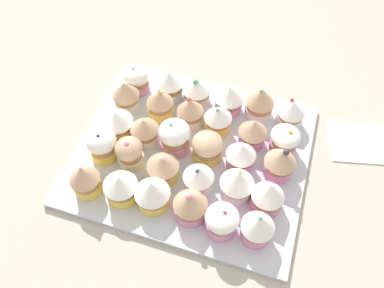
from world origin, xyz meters
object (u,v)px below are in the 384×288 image
(cupcake_6, at_px, (102,145))
(cupcake_24, at_px, (137,79))
(cupcake_19, at_px, (160,104))
(cupcake_27, at_px, (229,98))
(cupcake_20, at_px, (190,111))
(cupcake_29, at_px, (291,113))
(cupcake_8, at_px, (163,167))
(cupcake_13, at_px, (145,130))
(cupcake_3, at_px, (191,204))
(cupcake_11, at_px, (268,195))
(cupcake_5, at_px, (258,226))
(napkin, at_px, (364,142))
(cupcake_14, at_px, (174,137))
(cupcake_26, at_px, (197,90))
(cupcake_28, at_px, (260,102))
(cupcake_7, at_px, (130,153))
(cupcake_12, at_px, (118,122))
(cupcake_18, at_px, (126,95))
(cupcake_21, at_px, (218,119))
(cupcake_23, at_px, (284,140))
(cupcake_2, at_px, (152,193))
(cupcake_9, at_px, (198,178))
(cupcake_0, at_px, (85,179))
(baking_tray, at_px, (192,154))
(cupcake_25, at_px, (170,84))
(cupcake_4, at_px, (222,221))
(cupcake_16, at_px, (241,154))
(cupcake_17, at_px, (280,162))
(cupcake_10, at_px, (237,183))
(cupcake_15, at_px, (207,148))
(cupcake_22, at_px, (253,132))
(cupcake_1, at_px, (121,186))

(cupcake_6, height_order, cupcake_24, cupcake_6)
(cupcake_19, xyz_separation_m, cupcake_27, (0.14, 0.06, 0.00))
(cupcake_20, height_order, cupcake_29, cupcake_20)
(cupcake_8, relative_size, cupcake_13, 1.04)
(cupcake_8, xyz_separation_m, cupcake_24, (-0.14, 0.20, -0.00))
(cupcake_13, bearing_deg, cupcake_29, 26.63)
(cupcake_3, relative_size, cupcake_11, 1.01)
(cupcake_5, relative_size, napkin, 0.56)
(cupcake_14, distance_m, cupcake_26, 0.14)
(cupcake_11, xyz_separation_m, cupcake_29, (0.01, 0.21, -0.00))
(cupcake_8, distance_m, cupcake_28, 0.26)
(cupcake_7, height_order, cupcake_29, cupcake_7)
(cupcake_12, xyz_separation_m, cupcake_18, (-0.01, 0.07, 0.00))
(cupcake_21, bearing_deg, cupcake_23, -3.02)
(cupcake_6, xyz_separation_m, cupcake_12, (0.00, 0.06, -0.00))
(cupcake_2, distance_m, cupcake_9, 0.09)
(cupcake_0, xyz_separation_m, cupcake_12, (0.00, 0.14, -0.00))
(baking_tray, xyz_separation_m, cupcake_25, (-0.10, 0.13, 0.04))
(cupcake_14, distance_m, cupcake_23, 0.22)
(cupcake_2, distance_m, napkin, 0.46)
(cupcake_4, bearing_deg, cupcake_16, 90.23)
(cupcake_17, bearing_deg, cupcake_6, -168.78)
(cupcake_0, height_order, cupcake_29, cupcake_0)
(cupcake_3, bearing_deg, cupcake_19, 123.40)
(cupcake_25, bearing_deg, cupcake_21, -25.16)
(cupcake_0, distance_m, cupcake_9, 0.21)
(cupcake_10, relative_size, cupcake_19, 1.00)
(cupcake_24, bearing_deg, cupcake_10, -34.32)
(cupcake_24, bearing_deg, cupcake_15, -32.69)
(cupcake_25, height_order, cupcake_27, same)
(cupcake_10, distance_m, cupcake_26, 0.24)
(cupcake_2, distance_m, cupcake_26, 0.27)
(cupcake_22, bearing_deg, cupcake_5, -75.10)
(cupcake_1, distance_m, cupcake_18, 0.22)
(cupcake_1, xyz_separation_m, cupcake_2, (0.06, 0.00, 0.00))
(cupcake_1, height_order, cupcake_3, cupcake_3)
(cupcake_12, bearing_deg, cupcake_29, 22.19)
(cupcake_7, xyz_separation_m, cupcake_20, (0.08, 0.14, 0.00))
(cupcake_19, relative_size, cupcake_29, 1.07)
(napkin, bearing_deg, cupcake_4, -129.88)
(cupcake_12, relative_size, cupcake_13, 1.05)
(cupcake_14, bearing_deg, cupcake_18, 151.83)
(cupcake_13, bearing_deg, cupcake_18, 134.75)
(cupcake_2, relative_size, cupcake_13, 1.09)
(cupcake_1, distance_m, cupcake_27, 0.30)
(baking_tray, height_order, cupcake_29, cupcake_29)
(cupcake_3, bearing_deg, cupcake_0, -176.17)
(cupcake_23, bearing_deg, cupcake_18, 178.88)
(cupcake_9, distance_m, cupcake_20, 0.16)
(cupcake_24, xyz_separation_m, cupcake_27, (0.21, 0.01, 0.00))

